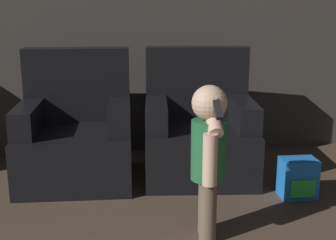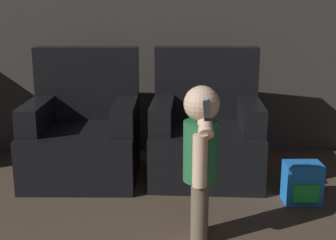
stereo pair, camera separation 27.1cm
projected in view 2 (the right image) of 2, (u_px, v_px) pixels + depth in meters
wall_back at (198, 5)px, 4.05m from camera, size 8.40×0.05×2.60m
armchair_left at (84, 134)px, 3.63m from camera, size 0.85×0.81×0.98m
armchair_right at (206, 134)px, 3.65m from camera, size 0.89×0.86×0.98m
person_toddler at (201, 151)px, 2.58m from camera, size 0.20×0.35×0.89m
toy_backpack at (302, 183)px, 3.17m from camera, size 0.25×0.19×0.28m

